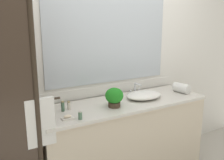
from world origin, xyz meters
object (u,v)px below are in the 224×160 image
at_px(potted_plant, 114,97).
at_px(rolled_towel_near_edge, 181,88).
at_px(soap_dish, 68,117).
at_px(amenity_bottle_lotion, 69,105).
at_px(amenity_bottle_shampoo, 63,106).
at_px(faucet, 135,91).
at_px(amenity_bottle_body_wash, 80,115).
at_px(sink_basin, 144,95).

xyz_separation_m(potted_plant, rolled_towel_near_edge, (0.93, 0.03, -0.05)).
xyz_separation_m(soap_dish, amenity_bottle_lotion, (0.10, 0.22, 0.02)).
bearing_deg(amenity_bottle_shampoo, rolled_towel_near_edge, -4.14).
bearing_deg(faucet, soap_dish, -161.67).
xyz_separation_m(faucet, amenity_bottle_shampoo, (-0.89, -0.10, 0.00)).
xyz_separation_m(amenity_bottle_lotion, rolled_towel_near_edge, (1.34, -0.12, 0.02)).
bearing_deg(faucet, amenity_bottle_body_wash, -156.15).
xyz_separation_m(potted_plant, amenity_bottle_lotion, (-0.41, 0.15, -0.07)).
bearing_deg(amenity_bottle_lotion, rolled_towel_near_edge, -5.08).
bearing_deg(faucet, rolled_towel_near_edge, -21.71).
distance_m(soap_dish, amenity_bottle_shampoo, 0.21).
distance_m(sink_basin, rolled_towel_near_edge, 0.52).
distance_m(faucet, soap_dish, 0.97).
distance_m(soap_dish, amenity_bottle_body_wash, 0.11).
bearing_deg(sink_basin, rolled_towel_near_edge, -4.75).
bearing_deg(sink_basin, amenity_bottle_body_wash, -166.09).
xyz_separation_m(faucet, soap_dish, (-0.92, -0.31, -0.03)).
xyz_separation_m(soap_dish, amenity_bottle_body_wash, (0.09, -0.06, 0.02)).
xyz_separation_m(sink_basin, amenity_bottle_body_wash, (-0.83, -0.21, -0.00)).
xyz_separation_m(sink_basin, amenity_bottle_shampoo, (-0.89, 0.06, 0.01)).
height_order(amenity_bottle_body_wash, amenity_bottle_lotion, amenity_bottle_lotion).
bearing_deg(rolled_towel_near_edge, amenity_bottle_body_wash, -173.08).
distance_m(soap_dish, amenity_bottle_lotion, 0.24).
distance_m(amenity_bottle_shampoo, rolled_towel_near_edge, 1.41).
relative_size(faucet, potted_plant, 0.89).
xyz_separation_m(amenity_bottle_body_wash, rolled_towel_near_edge, (1.35, 0.16, 0.02)).
bearing_deg(soap_dish, potted_plant, 7.52).
relative_size(faucet, amenity_bottle_shampoo, 1.74).
height_order(soap_dish, amenity_bottle_shampoo, amenity_bottle_shampoo).
bearing_deg(amenity_bottle_body_wash, amenity_bottle_shampoo, 103.08).
xyz_separation_m(amenity_bottle_body_wash, amenity_bottle_lotion, (0.00, 0.28, 0.00)).
relative_size(amenity_bottle_lotion, rolled_towel_near_edge, 0.43).
bearing_deg(amenity_bottle_shampoo, sink_basin, -3.79).
bearing_deg(amenity_bottle_shampoo, amenity_bottle_body_wash, -76.92).
bearing_deg(amenity_bottle_shampoo, faucet, 6.55).
bearing_deg(rolled_towel_near_edge, amenity_bottle_lotion, 174.92).
xyz_separation_m(potted_plant, soap_dish, (-0.50, -0.07, -0.09)).
height_order(sink_basin, amenity_bottle_shampoo, amenity_bottle_shampoo).
xyz_separation_m(sink_basin, amenity_bottle_lotion, (-0.83, 0.08, 0.00)).
relative_size(faucet, amenity_bottle_lotion, 2.08).
bearing_deg(faucet, amenity_bottle_shampoo, -173.45).
height_order(faucet, soap_dish, faucet).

